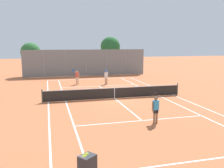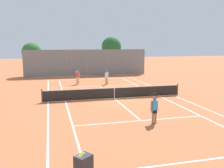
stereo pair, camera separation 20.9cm
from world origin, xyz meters
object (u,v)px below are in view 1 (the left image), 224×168
(player_far_left, at_px, (77,76))
(tree_behind_left, at_px, (31,53))
(loose_tennis_ball_1, at_px, (149,109))
(tennis_net, at_px, (114,93))
(loose_tennis_ball_0, at_px, (64,85))
(tree_behind_right, at_px, (111,47))
(player_near_side, at_px, (156,108))
(player_far_right, at_px, (106,76))
(ball_cart, at_px, (87,164))

(player_far_left, bearing_deg, tree_behind_left, 121.29)
(tree_behind_left, bearing_deg, loose_tennis_ball_1, -67.11)
(tennis_net, xyz_separation_m, player_far_left, (-2.20, 8.18, 0.42))
(loose_tennis_ball_0, height_order, loose_tennis_ball_1, same)
(tree_behind_left, relative_size, tree_behind_right, 0.84)
(player_far_left, height_order, loose_tennis_ball_1, player_far_left)
(player_near_side, xyz_separation_m, tree_behind_right, (3.81, 25.47, 3.11))
(loose_tennis_ball_0, bearing_deg, tennis_net, -64.01)
(player_far_right, distance_m, loose_tennis_ball_1, 11.56)
(loose_tennis_ball_1, xyz_separation_m, tree_behind_left, (-8.97, 21.25, 3.27))
(player_far_right, bearing_deg, loose_tennis_ball_1, -88.14)
(player_near_side, height_order, tree_behind_right, tree_behind_right)
(player_far_right, bearing_deg, player_near_side, -91.72)
(loose_tennis_ball_0, bearing_deg, player_far_left, 17.33)
(loose_tennis_ball_0, xyz_separation_m, loose_tennis_ball_1, (5.13, -11.89, 0.00))
(ball_cart, bearing_deg, player_far_left, 84.15)
(player_far_right, xyz_separation_m, tree_behind_left, (-8.60, 9.74, 2.38))
(player_far_left, relative_size, player_far_right, 1.00)
(player_far_left, height_order, player_far_right, same)
(player_far_right, bearing_deg, player_far_left, 164.92)
(loose_tennis_ball_0, distance_m, tree_behind_left, 10.64)
(loose_tennis_ball_1, relative_size, tree_behind_left, 0.01)
(tennis_net, height_order, ball_cart, tennis_net)
(loose_tennis_ball_1, height_order, tree_behind_left, tree_behind_left)
(player_near_side, distance_m, tree_behind_left, 25.55)
(tree_behind_left, bearing_deg, player_near_side, -71.27)
(loose_tennis_ball_1, bearing_deg, loose_tennis_ball_0, 113.33)
(tree_behind_left, bearing_deg, loose_tennis_ball_0, -67.67)
(player_far_left, distance_m, loose_tennis_ball_1, 12.92)
(tennis_net, xyz_separation_m, loose_tennis_ball_0, (-3.75, 7.69, -0.48))
(ball_cart, relative_size, loose_tennis_ball_0, 14.58)
(player_far_right, distance_m, loose_tennis_ball_0, 4.85)
(player_far_left, relative_size, loose_tennis_ball_1, 26.88)
(player_near_side, bearing_deg, tennis_net, 94.68)
(tennis_net, height_order, loose_tennis_ball_1, tennis_net)
(player_far_left, xyz_separation_m, player_far_right, (3.21, -0.86, 0.00))
(player_near_side, bearing_deg, loose_tennis_ball_0, 106.37)
(ball_cart, distance_m, tree_behind_left, 29.44)
(ball_cart, height_order, loose_tennis_ball_0, ball_cart)
(loose_tennis_ball_1, distance_m, tree_behind_left, 23.30)
(player_far_right, xyz_separation_m, loose_tennis_ball_1, (0.37, -11.51, -0.89))
(tennis_net, bearing_deg, tree_behind_right, 76.61)
(ball_cart, relative_size, player_far_left, 0.54)
(player_near_side, bearing_deg, player_far_right, 88.28)
(ball_cart, height_order, loose_tennis_ball_1, ball_cart)
(ball_cart, height_order, player_near_side, player_near_side)
(ball_cart, xyz_separation_m, tree_behind_right, (8.66, 30.50, 3.51))
(player_far_left, bearing_deg, loose_tennis_ball_0, -162.67)
(ball_cart, bearing_deg, tennis_net, 70.50)
(loose_tennis_ball_0, xyz_separation_m, tree_behind_right, (8.14, 10.74, 4.01))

